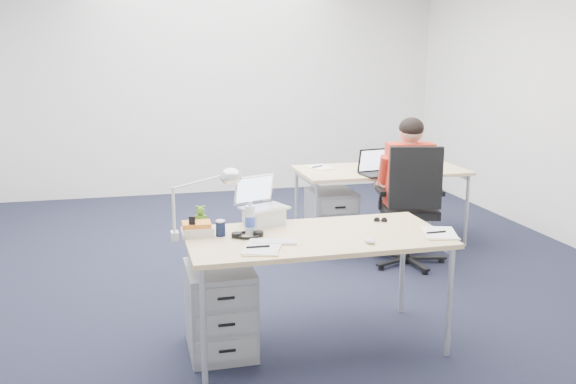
% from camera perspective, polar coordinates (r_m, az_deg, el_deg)
% --- Properties ---
extents(floor, '(7.00, 7.00, 0.00)m').
position_cam_1_polar(floor, '(5.34, -1.32, -7.81)').
color(floor, black).
rests_on(floor, ground).
extents(room, '(6.02, 7.02, 2.80)m').
position_cam_1_polar(room, '(5.01, -1.42, 10.90)').
color(room, silver).
rests_on(room, ground).
extents(desk_near, '(1.60, 0.80, 0.73)m').
position_cam_1_polar(desk_near, '(4.01, 2.50, -4.48)').
color(desk_near, '#DAB77D').
rests_on(desk_near, ground).
extents(desk_far, '(1.60, 0.80, 0.73)m').
position_cam_1_polar(desk_far, '(6.28, 8.23, 1.64)').
color(desk_far, '#DAB77D').
rests_on(desk_far, ground).
extents(office_chair, '(0.82, 0.82, 1.08)m').
position_cam_1_polar(office_chair, '(5.72, 10.66, -3.42)').
color(office_chair, black).
rests_on(office_chair, ground).
extents(seated_person, '(0.45, 0.74, 1.28)m').
position_cam_1_polar(seated_person, '(5.81, 10.31, 0.29)').
color(seated_person, red).
rests_on(seated_person, ground).
extents(drawer_pedestal_near, '(0.40, 0.50, 0.55)m').
position_cam_1_polar(drawer_pedestal_near, '(4.08, -6.04, -10.32)').
color(drawer_pedestal_near, gray).
rests_on(drawer_pedestal_near, ground).
extents(drawer_pedestal_far, '(0.40, 0.50, 0.55)m').
position_cam_1_polar(drawer_pedestal_far, '(6.16, 3.86, -2.38)').
color(drawer_pedestal_far, gray).
rests_on(drawer_pedestal_far, ground).
extents(silver_laptop, '(0.35, 0.32, 0.31)m').
position_cam_1_polar(silver_laptop, '(4.19, -2.15, -0.86)').
color(silver_laptop, silver).
rests_on(silver_laptop, desk_near).
extents(wireless_keyboard, '(0.29, 0.17, 0.01)m').
position_cam_1_polar(wireless_keyboard, '(3.83, -1.31, -4.43)').
color(wireless_keyboard, white).
rests_on(wireless_keyboard, desk_near).
extents(computer_mouse, '(0.08, 0.10, 0.03)m').
position_cam_1_polar(computer_mouse, '(3.85, 7.28, -4.31)').
color(computer_mouse, white).
rests_on(computer_mouse, desk_near).
extents(headphones, '(0.20, 0.16, 0.03)m').
position_cam_1_polar(headphones, '(3.95, -3.62, -3.77)').
color(headphones, black).
rests_on(headphones, desk_near).
extents(can_koozie, '(0.07, 0.07, 0.10)m').
position_cam_1_polar(can_koozie, '(3.98, -6.02, -3.20)').
color(can_koozie, '#131C3C').
rests_on(can_koozie, desk_near).
extents(water_bottle, '(0.08, 0.08, 0.21)m').
position_cam_1_polar(water_bottle, '(3.99, -3.39, -2.31)').
color(water_bottle, silver).
rests_on(water_bottle, desk_near).
extents(bear_figurine, '(0.10, 0.09, 0.16)m').
position_cam_1_polar(bear_figurine, '(4.14, -7.79, -2.22)').
color(bear_figurine, '#2F651B').
rests_on(bear_figurine, desk_near).
extents(book_stack, '(0.22, 0.19, 0.08)m').
position_cam_1_polar(book_stack, '(4.00, -8.07, -3.28)').
color(book_stack, silver).
rests_on(book_stack, desk_near).
extents(cordless_phone, '(0.04, 0.03, 0.14)m').
position_cam_1_polar(cordless_phone, '(3.95, -8.50, -3.10)').
color(cordless_phone, black).
rests_on(cordless_phone, desk_near).
extents(papers_left, '(0.29, 0.34, 0.01)m').
position_cam_1_polar(papers_left, '(3.72, -2.38, -5.01)').
color(papers_left, '#DCC27F').
rests_on(papers_left, desk_near).
extents(papers_right, '(0.26, 0.32, 0.01)m').
position_cam_1_polar(papers_right, '(4.11, 13.27, -3.60)').
color(papers_right, '#DCC27F').
rests_on(papers_right, desk_near).
extents(sunglasses, '(0.10, 0.07, 0.02)m').
position_cam_1_polar(sunglasses, '(4.33, 8.23, -2.51)').
color(sunglasses, black).
rests_on(sunglasses, desk_near).
extents(desk_lamp, '(0.42, 0.28, 0.45)m').
position_cam_1_polar(desk_lamp, '(3.89, -8.18, -0.97)').
color(desk_lamp, silver).
rests_on(desk_lamp, desk_near).
extents(dark_laptop, '(0.39, 0.38, 0.25)m').
position_cam_1_polar(dark_laptop, '(5.93, 8.30, 2.66)').
color(dark_laptop, black).
rests_on(dark_laptop, desk_far).
extents(far_cup, '(0.10, 0.10, 0.11)m').
position_cam_1_polar(far_cup, '(6.39, 10.84, 2.68)').
color(far_cup, white).
rests_on(far_cup, desk_far).
extents(far_papers, '(0.28, 0.35, 0.01)m').
position_cam_1_polar(far_papers, '(6.26, 2.80, 2.19)').
color(far_papers, white).
rests_on(far_papers, desk_far).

